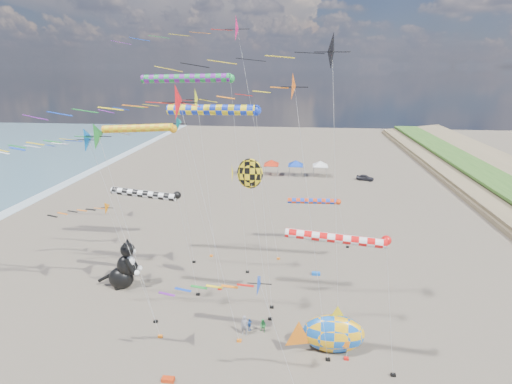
{
  "coord_description": "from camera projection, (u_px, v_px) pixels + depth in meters",
  "views": [
    {
      "loc": [
        4.59,
        -20.31,
        21.57
      ],
      "look_at": [
        1.05,
        12.0,
        11.36
      ],
      "focal_mm": 28.0,
      "sensor_mm": 36.0,
      "label": 1
    }
  ],
  "objects": [
    {
      "name": "delta_kite_5",
      "position": [
        175.0,
        103.0,
        35.26
      ],
      "size": [
        11.36,
        2.25,
        19.98
      ],
      "color": "yellow",
      "rests_on": "ground"
    },
    {
      "name": "delta_kite_3",
      "position": [
        88.0,
        144.0,
        30.92
      ],
      "size": [
        10.89,
        2.11,
        17.25
      ],
      "color": "blue",
      "rests_on": "ground"
    },
    {
      "name": "angelfish_kite",
      "position": [
        248.0,
        175.0,
        33.89
      ],
      "size": [
        3.74,
        3.02,
        14.24
      ],
      "color": "yellow",
      "rests_on": "ground"
    },
    {
      "name": "tent_row",
      "position": [
        284.0,
        161.0,
        82.0
      ],
      "size": [
        19.2,
        4.2,
        3.8
      ],
      "color": "silver",
      "rests_on": "ground"
    },
    {
      "name": "kite_bag_2",
      "position": [
        168.0,
        379.0,
        28.61
      ],
      "size": [
        0.9,
        0.44,
        0.3
      ],
      "primitive_type": "cube",
      "color": "red",
      "rests_on": "ground"
    },
    {
      "name": "fish_inflatable",
      "position": [
        332.0,
        333.0,
        31.36
      ],
      "size": [
        6.59,
        3.1,
        4.12
      ],
      "color": "blue",
      "rests_on": "ground"
    },
    {
      "name": "child_blue",
      "position": [
        249.0,
        325.0,
        34.02
      ],
      "size": [
        0.65,
        0.67,
        1.13
      ],
      "primitive_type": "imported",
      "rotation": [
        0.0,
        0.0,
        0.83
      ],
      "color": "#2953A6",
      "rests_on": "ground"
    },
    {
      "name": "kite_bag_1",
      "position": [
        316.0,
        274.0,
        43.26
      ],
      "size": [
        0.9,
        0.44,
        0.3
      ],
      "primitive_type": "cube",
      "color": "blue",
      "rests_on": "ground"
    },
    {
      "name": "child_green",
      "position": [
        263.0,
        326.0,
        33.76
      ],
      "size": [
        0.76,
        0.7,
        1.25
      ],
      "primitive_type": "imported",
      "rotation": [
        0.0,
        0.0,
        -0.49
      ],
      "color": "#288D40",
      "rests_on": "ground"
    },
    {
      "name": "windsock_0",
      "position": [
        316.0,
        201.0,
        48.46
      ],
      "size": [
        7.79,
        0.73,
        6.37
      ],
      "color": "#E03E0F",
      "rests_on": "ground"
    },
    {
      "name": "windsock_3",
      "position": [
        340.0,
        239.0,
        26.39
      ],
      "size": [
        8.3,
        0.66,
        11.06
      ],
      "color": "red",
      "rests_on": "ground"
    },
    {
      "name": "delta_kite_4",
      "position": [
        232.0,
        32.0,
        39.85
      ],
      "size": [
        16.2,
        2.73,
        26.6
      ],
      "color": "#EC1761",
      "rests_on": "ground"
    },
    {
      "name": "windsock_4",
      "position": [
        216.0,
        111.0,
        32.39
      ],
      "size": [
        9.05,
        0.89,
        18.68
      ],
      "color": "#1535D5",
      "rests_on": "ground"
    },
    {
      "name": "delta_kite_6",
      "position": [
        279.0,
        92.0,
        25.09
      ],
      "size": [
        9.96,
        1.94,
        21.4
      ],
      "color": "orange",
      "rests_on": "ground"
    },
    {
      "name": "windsock_5",
      "position": [
        190.0,
        79.0,
        38.2
      ],
      "size": [
        10.43,
        0.85,
        20.95
      ],
      "color": "green",
      "rests_on": "ground"
    },
    {
      "name": "windsock_2",
      "position": [
        148.0,
        195.0,
        36.81
      ],
      "size": [
        8.01,
        0.73,
        10.72
      ],
      "color": "black",
      "rests_on": "ground"
    },
    {
      "name": "delta_kite_0",
      "position": [
        164.0,
        105.0,
        27.6
      ],
      "size": [
        15.17,
        2.78,
        20.69
      ],
      "color": "red",
      "rests_on": "ground"
    },
    {
      "name": "delta_kite_1",
      "position": [
        308.0,
        55.0,
        29.12
      ],
      "size": [
        14.8,
        2.85,
        24.1
      ],
      "color": "black",
      "rests_on": "ground"
    },
    {
      "name": "delta_kite_7",
      "position": [
        72.0,
        141.0,
        28.95
      ],
      "size": [
        12.69,
        2.26,
        17.86
      ],
      "color": "#1D802C",
      "rests_on": "ground"
    },
    {
      "name": "person_adult",
      "position": [
        245.0,
        325.0,
        33.39
      ],
      "size": [
        0.67,
        0.47,
        1.77
      ],
      "primitive_type": "imported",
      "rotation": [
        0.0,
        0.0,
        -0.07
      ],
      "color": "gray",
      "rests_on": "ground"
    },
    {
      "name": "delta_kite_2",
      "position": [
        85.0,
        215.0,
        42.13
      ],
      "size": [
        9.63,
        1.54,
        7.86
      ],
      "color": "orange",
      "rests_on": "ground"
    },
    {
      "name": "cat_inflatable",
      "position": [
        122.0,
        264.0,
        40.26
      ],
      "size": [
        4.0,
        2.26,
        5.19
      ],
      "primitive_type": null,
      "rotation": [
        0.0,
        0.0,
        0.09
      ],
      "color": "black",
      "rests_on": "ground"
    },
    {
      "name": "windsock_1",
      "position": [
        142.0,
        129.0,
        41.94
      ],
      "size": [
        9.43,
        0.86,
        15.83
      ],
      "color": "#FFA515",
      "rests_on": "ground"
    },
    {
      "name": "parked_car",
      "position": [
        365.0,
        178.0,
        79.18
      ],
      "size": [
        3.64,
        2.48,
        1.15
      ],
      "primitive_type": "imported",
      "rotation": [
        0.0,
        0.0,
        1.2
      ],
      "color": "#26262D",
      "rests_on": "ground"
    },
    {
      "name": "delta_kite_9",
      "position": [
        179.0,
        125.0,
        43.15
      ],
      "size": [
        8.31,
        1.92,
        16.88
      ],
      "color": "#15BFB9",
      "rests_on": "ground"
    },
    {
      "name": "delta_kite_8",
      "position": [
        242.0,
        298.0,
        25.02
      ],
      "size": [
        9.23,
        1.78,
        8.99
      ],
      "color": "blue",
      "rests_on": "ground"
    }
  ]
}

